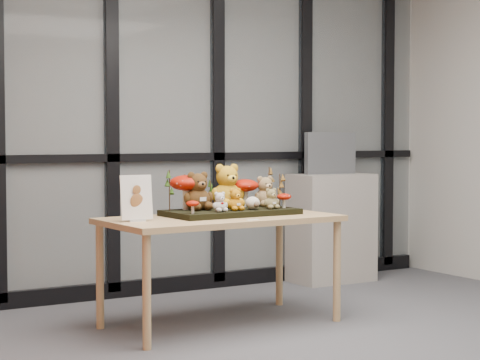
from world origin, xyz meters
TOP-DOWN VIEW (x-y plane):
  - room_shell at (0.00, 0.00)m, footprint 5.00×5.00m
  - glass_partition at (-0.00, 2.47)m, footprint 4.90×0.06m
  - display_table at (-0.21, 1.26)m, footprint 1.52×0.80m
  - diorama_tray at (-0.10, 1.32)m, footprint 0.87×0.46m
  - bear_pooh_yellow at (-0.06, 1.44)m, footprint 0.25×0.23m
  - bear_brown_medium at (-0.31, 1.39)m, footprint 0.22×0.20m
  - bear_tan_back at (0.22, 1.41)m, footprint 0.18×0.16m
  - bear_small_yellow at (-0.12, 1.23)m, footprint 0.12×0.11m
  - bear_white_bow at (-0.25, 1.20)m, footprint 0.11×0.10m
  - bear_beige_small at (0.15, 1.22)m, footprint 0.12×0.11m
  - plush_cream_hedgehog at (0.01, 1.23)m, footprint 0.07×0.07m
  - mushroom_back_left at (-0.36, 1.45)m, footprint 0.22×0.22m
  - mushroom_back_right at (0.08, 1.45)m, footprint 0.19×0.19m
  - mushroom_front_left at (-0.45, 1.18)m, footprint 0.08×0.08m
  - mushroom_front_right at (0.26, 1.23)m, footprint 0.10×0.10m
  - sprig_green_far_left at (-0.49, 1.42)m, footprint 0.05×0.05m
  - sprig_green_mid_left at (-0.36, 1.47)m, footprint 0.05×0.05m
  - sprig_dry_far_right at (0.27, 1.43)m, footprint 0.05×0.05m
  - sprig_dry_mid_right at (0.28, 1.32)m, footprint 0.05×0.05m
  - sprig_green_centre at (-0.16, 1.49)m, footprint 0.05×0.05m
  - sign_holder at (-0.80, 1.26)m, footprint 0.20×0.07m
  - label_card at (-0.15, 0.97)m, footprint 0.08×0.03m
  - cabinet at (1.40, 2.23)m, footprint 0.67×0.39m
  - monitor at (1.40, 2.25)m, footprint 0.49×0.05m

SIDE VIEW (x-z plane):
  - cabinet at x=1.40m, z-range 0.00..0.89m
  - display_table at x=-0.21m, z-range 0.28..0.98m
  - label_card at x=-0.15m, z-range 0.70..0.70m
  - diorama_tray at x=-0.10m, z-range 0.70..0.74m
  - mushroom_front_left at x=-0.45m, z-range 0.74..0.82m
  - plush_cream_hedgehog at x=0.01m, z-range 0.74..0.83m
  - mushroom_front_right at x=0.26m, z-range 0.74..0.84m
  - bear_white_bow at x=-0.25m, z-range 0.74..0.88m
  - bear_beige_small at x=0.15m, z-range 0.74..0.89m
  - bear_small_yellow at x=-0.12m, z-range 0.74..0.89m
  - sprig_green_centre at x=-0.16m, z-range 0.74..0.92m
  - sign_holder at x=-0.80m, z-range 0.69..0.97m
  - mushroom_back_right at x=0.08m, z-range 0.74..0.94m
  - sprig_dry_mid_right at x=0.28m, z-range 0.74..0.96m
  - bear_tan_back at x=0.22m, z-range 0.74..0.96m
  - sprig_green_mid_left at x=-0.36m, z-range 0.74..0.96m
  - mushroom_back_left at x=-0.36m, z-range 0.74..0.98m
  - sprig_green_far_left at x=-0.49m, z-range 0.74..1.00m
  - sprig_dry_far_right at x=0.27m, z-range 0.74..1.00m
  - bear_brown_medium at x=-0.31m, z-range 0.74..1.01m
  - bear_pooh_yellow at x=-0.06m, z-range 0.74..1.06m
  - monitor at x=1.40m, z-range 0.89..1.24m
  - glass_partition at x=0.00m, z-range 0.03..2.81m
  - room_shell at x=0.00m, z-range -0.82..4.18m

